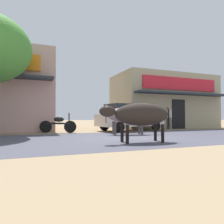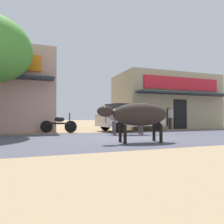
{
  "view_description": "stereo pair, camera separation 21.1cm",
  "coord_description": "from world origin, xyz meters",
  "px_view_note": "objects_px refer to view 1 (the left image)",
  "views": [
    {
      "loc": [
        -3.58,
        -7.91,
        0.9
      ],
      "look_at": [
        0.16,
        1.86,
        1.11
      ],
      "focal_mm": 33.49,
      "sensor_mm": 36.0,
      "label": 1
    },
    {
      "loc": [
        -3.38,
        -7.98,
        0.9
      ],
      "look_at": [
        0.16,
        1.86,
        1.11
      ],
      "focal_mm": 33.49,
      "sensor_mm": 36.0,
      "label": 2
    }
  ],
  "objects_px": {
    "pedestrian_by_shop": "(168,116)",
    "cow_far_dark": "(129,115)",
    "parked_hatchback_car": "(129,117)",
    "cow_near_brown": "(141,115)",
    "parked_motorcycle": "(58,124)"
  },
  "relations": [
    {
      "from": "parked_hatchback_car",
      "to": "pedestrian_by_shop",
      "type": "relative_size",
      "value": 2.78
    },
    {
      "from": "parked_hatchback_car",
      "to": "cow_far_dark",
      "type": "bearing_deg",
      "value": -115.69
    },
    {
      "from": "parked_hatchback_car",
      "to": "parked_motorcycle",
      "type": "distance_m",
      "value": 4.3
    },
    {
      "from": "parked_hatchback_car",
      "to": "pedestrian_by_shop",
      "type": "distance_m",
      "value": 3.37
    },
    {
      "from": "parked_motorcycle",
      "to": "cow_near_brown",
      "type": "xyz_separation_m",
      "value": [
        2.17,
        -5.24,
        0.47
      ]
    },
    {
      "from": "cow_far_dark",
      "to": "parked_motorcycle",
      "type": "bearing_deg",
      "value": 143.47
    },
    {
      "from": "parked_hatchback_car",
      "to": "parked_motorcycle",
      "type": "relative_size",
      "value": 2.32
    },
    {
      "from": "parked_hatchback_car",
      "to": "cow_near_brown",
      "type": "relative_size",
      "value": 1.68
    },
    {
      "from": "cow_near_brown",
      "to": "cow_far_dark",
      "type": "distance_m",
      "value": 3.08
    },
    {
      "from": "pedestrian_by_shop",
      "to": "cow_far_dark",
      "type": "bearing_deg",
      "value": -146.8
    },
    {
      "from": "parked_hatchback_car",
      "to": "cow_far_dark",
      "type": "xyz_separation_m",
      "value": [
        -1.16,
        -2.42,
        0.11
      ]
    },
    {
      "from": "parked_motorcycle",
      "to": "cow_near_brown",
      "type": "relative_size",
      "value": 0.73
    },
    {
      "from": "cow_far_dark",
      "to": "parked_hatchback_car",
      "type": "bearing_deg",
      "value": 64.31
    },
    {
      "from": "cow_far_dark",
      "to": "pedestrian_by_shop",
      "type": "height_order",
      "value": "pedestrian_by_shop"
    },
    {
      "from": "parked_motorcycle",
      "to": "cow_near_brown",
      "type": "height_order",
      "value": "cow_near_brown"
    }
  ]
}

